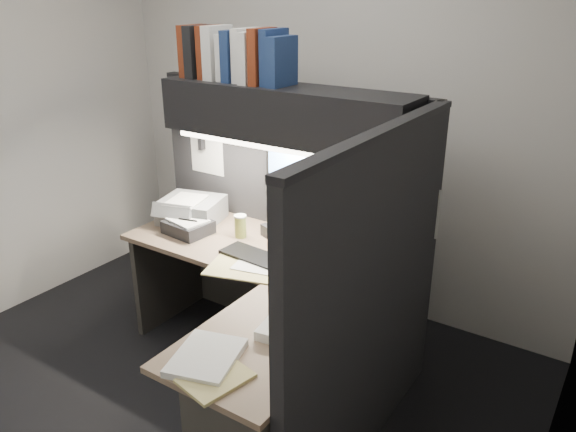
% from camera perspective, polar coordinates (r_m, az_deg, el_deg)
% --- Properties ---
extents(floor, '(3.50, 3.50, 0.00)m').
position_cam_1_polar(floor, '(3.40, -9.61, -17.43)').
color(floor, black).
rests_on(floor, ground).
extents(wall_back, '(3.50, 0.04, 2.70)m').
position_cam_1_polar(wall_back, '(3.93, 4.25, 10.26)').
color(wall_back, silver).
rests_on(wall_back, floor).
extents(wall_right, '(0.04, 3.00, 2.70)m').
position_cam_1_polar(wall_right, '(2.02, 27.00, -3.59)').
color(wall_right, silver).
rests_on(wall_right, floor).
extents(partition_back, '(1.90, 0.06, 1.60)m').
position_cam_1_polar(partition_back, '(3.61, -0.06, 0.10)').
color(partition_back, black).
rests_on(partition_back, floor).
extents(partition_right, '(0.06, 1.50, 1.60)m').
position_cam_1_polar(partition_right, '(2.60, 8.39, -9.35)').
color(partition_right, black).
rests_on(partition_right, floor).
extents(desk, '(1.70, 1.53, 0.73)m').
position_cam_1_polar(desk, '(2.91, -3.83, -13.86)').
color(desk, '#7F6651').
rests_on(desk, floor).
extents(overhead_shelf, '(1.55, 0.34, 0.30)m').
position_cam_1_polar(overhead_shelf, '(3.21, -0.43, 10.42)').
color(overhead_shelf, black).
rests_on(overhead_shelf, partition_back).
extents(task_light_tube, '(1.32, 0.04, 0.04)m').
position_cam_1_polar(task_light_tube, '(3.14, -1.86, 6.95)').
color(task_light_tube, white).
rests_on(task_light_tube, overhead_shelf).
extents(monitor, '(0.52, 0.37, 0.59)m').
position_cam_1_polar(monitor, '(3.30, 0.62, 1.04)').
color(monitor, black).
rests_on(monitor, desk).
extents(keyboard, '(0.51, 0.20, 0.02)m').
position_cam_1_polar(keyboard, '(3.16, -2.82, -4.35)').
color(keyboard, black).
rests_on(keyboard, desk).
extents(mousepad, '(0.20, 0.18, 0.00)m').
position_cam_1_polar(mousepad, '(2.91, 7.18, -7.16)').
color(mousepad, '#1B4397').
rests_on(mousepad, desk).
extents(mouse, '(0.09, 0.12, 0.04)m').
position_cam_1_polar(mouse, '(2.91, 7.09, -6.73)').
color(mouse, black).
rests_on(mouse, mousepad).
extents(telephone, '(0.25, 0.26, 0.09)m').
position_cam_1_polar(telephone, '(3.27, 7.00, -2.87)').
color(telephone, beige).
rests_on(telephone, desk).
extents(coffee_cup, '(0.09, 0.09, 0.13)m').
position_cam_1_polar(coffee_cup, '(3.45, -4.85, -1.11)').
color(coffee_cup, '#BAB74A').
rests_on(coffee_cup, desk).
extents(printer, '(0.45, 0.41, 0.15)m').
position_cam_1_polar(printer, '(3.73, -9.75, 0.62)').
color(printer, gray).
rests_on(printer, desk).
extents(notebook_stack, '(0.29, 0.25, 0.08)m').
position_cam_1_polar(notebook_stack, '(3.55, -10.09, -1.10)').
color(notebook_stack, black).
rests_on(notebook_stack, desk).
extents(open_folder, '(0.56, 0.45, 0.01)m').
position_cam_1_polar(open_folder, '(3.08, -3.49, -5.25)').
color(open_folder, tan).
rests_on(open_folder, desk).
extents(paper_stack_a, '(0.27, 0.24, 0.05)m').
position_cam_1_polar(paper_stack_a, '(2.51, 0.03, -11.58)').
color(paper_stack_a, white).
rests_on(paper_stack_a, desk).
extents(paper_stack_b, '(0.33, 0.37, 0.03)m').
position_cam_1_polar(paper_stack_b, '(2.39, -8.29, -14.03)').
color(paper_stack_b, white).
rests_on(paper_stack_b, desk).
extents(manila_stack, '(0.25, 0.29, 0.01)m').
position_cam_1_polar(manila_stack, '(2.29, -7.37, -16.03)').
color(manila_stack, tan).
rests_on(manila_stack, desk).
extents(binder_row, '(0.73, 0.25, 0.30)m').
position_cam_1_polar(binder_row, '(3.37, -5.42, 15.97)').
color(binder_row, maroon).
rests_on(binder_row, overhead_shelf).
extents(pinned_papers, '(1.76, 1.31, 0.51)m').
position_cam_1_polar(pinned_papers, '(3.03, 2.26, 0.89)').
color(pinned_papers, white).
rests_on(pinned_papers, partition_back).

